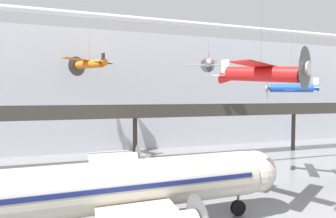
# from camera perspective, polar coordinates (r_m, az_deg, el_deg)

# --- Properties ---
(hangar_back_wall) EXTENTS (140.00, 3.00, 22.06)m
(hangar_back_wall) POSITION_cam_1_polar(r_m,az_deg,el_deg) (50.71, -9.14, 3.76)
(hangar_back_wall) COLOR silver
(hangar_back_wall) RESTS_ON ground
(mezzanine_walkway) EXTENTS (110.00, 3.20, 8.93)m
(mezzanine_walkway) POSITION_cam_1_polar(r_m,az_deg,el_deg) (40.01, -6.97, -1.28)
(mezzanine_walkway) COLOR #38332D
(mezzanine_walkway) RESTS_ON ground
(ceiling_truss_beam) EXTENTS (120.00, 0.60, 0.60)m
(ceiling_truss_beam) POSITION_cam_1_polar(r_m,az_deg,el_deg) (31.74, -3.94, 18.74)
(ceiling_truss_beam) COLOR silver
(airliner_silver_main) EXTENTS (27.64, 31.36, 10.52)m
(airliner_silver_main) POSITION_cam_1_polar(r_m,az_deg,el_deg) (19.99, -11.14, -16.22)
(airliner_silver_main) COLOR beige
(airliner_silver_main) RESTS_ON ground
(suspended_plane_silver_racer) EXTENTS (6.33, 5.53, 4.56)m
(suspended_plane_silver_racer) POSITION_cam_1_polar(r_m,az_deg,el_deg) (41.03, 8.73, 9.79)
(suspended_plane_silver_racer) COLOR silver
(suspended_plane_red_highwing) EXTENTS (8.28, 7.48, 7.93)m
(suspended_plane_red_highwing) POSITION_cam_1_polar(r_m,az_deg,el_deg) (22.50, 19.48, 7.33)
(suspended_plane_red_highwing) COLOR red
(suspended_plane_blue_trainer) EXTENTS (5.86, 6.19, 8.65)m
(suspended_plane_blue_trainer) POSITION_cam_1_polar(r_m,az_deg,el_deg) (34.28, 25.19, 4.09)
(suspended_plane_blue_trainer) COLOR #1E4CAD
(suspended_plane_orange_highwing) EXTENTS (7.95, 7.41, 5.09)m
(suspended_plane_orange_highwing) POSITION_cam_1_polar(r_m,az_deg,el_deg) (43.21, -16.70, 9.37)
(suspended_plane_orange_highwing) COLOR orange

